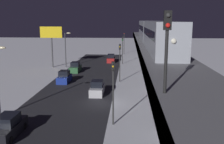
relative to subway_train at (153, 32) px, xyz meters
name	(u,v)px	position (x,y,z in m)	size (l,w,h in m)	color
ground_plane	(101,104)	(7.01, 9.00, -8.53)	(240.00, 240.00, 0.00)	white
avenue_asphalt	(68,103)	(11.23, 9.00, -8.53)	(11.00, 93.48, 0.01)	#28282D
elevated_railway	(159,58)	(0.09, 9.00, -2.69)	(5.00, 93.48, 6.75)	slate
subway_train	(153,32)	(0.00, 0.00, 0.00)	(2.94, 36.87, 3.40)	#999EA8
rail_signal	(167,38)	(1.85, 27.29, 0.95)	(0.36, 0.41, 4.00)	black
sedan_black	(8,127)	(14.43, 18.56, -7.75)	(1.91, 4.75, 1.97)	black
sedan_green	(75,68)	(14.43, -11.15, -7.73)	(1.80, 4.35, 1.97)	#2D6038
sedan_silver	(97,89)	(8.03, 4.77, -7.73)	(1.80, 4.07, 1.97)	#B2B2B7
sedan_blue	(64,77)	(14.43, -2.09, -7.73)	(1.80, 4.04, 1.97)	navy
sedan_red	(111,59)	(8.03, -23.71, -7.73)	(1.80, 4.20, 1.97)	#A51E1E
traffic_light_near	(113,84)	(5.13, 15.40, -4.33)	(0.32, 0.44, 6.40)	#2D2D2D
traffic_light_mid	(120,57)	(5.13, -3.00, -4.33)	(0.32, 0.44, 6.40)	#2D2D2D
traffic_light_far	(123,46)	(5.13, -21.40, -4.33)	(0.32, 0.44, 6.40)	#2D2D2D
traffic_light_distant	(124,40)	(5.13, -39.80, -4.33)	(0.32, 0.44, 6.40)	#2D2D2D
commercial_billboard	(51,36)	(20.48, -15.73, -1.70)	(4.80, 0.36, 8.90)	#4C4C51
street_lamp_far	(66,46)	(17.30, -16.00, -3.72)	(1.35, 0.44, 7.65)	#38383D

